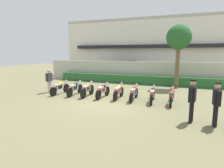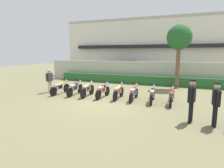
{
  "view_description": "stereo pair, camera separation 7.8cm",
  "coord_description": "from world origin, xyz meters",
  "px_view_note": "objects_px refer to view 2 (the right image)",
  "views": [
    {
      "loc": [
        4.06,
        -9.16,
        2.67
      ],
      "look_at": [
        0.0,
        1.44,
        0.82
      ],
      "focal_mm": 30.65,
      "sensor_mm": 36.0,
      "label": 1
    },
    {
      "loc": [
        4.13,
        -9.13,
        2.67
      ],
      "look_at": [
        0.0,
        1.44,
        0.82
      ],
      "focal_mm": 30.65,
      "sensor_mm": 36.0,
      "label": 2
    }
  ],
  "objects_px": {
    "motorcycle_in_row_0": "(60,87)",
    "motorcycle_in_row_5": "(134,93)",
    "motorcycle_in_row_1": "(75,88)",
    "motorcycle_in_row_4": "(118,91)",
    "motorcycle_in_row_3": "(103,90)",
    "motorcycle_in_row_7": "(172,96)",
    "inspector_person": "(49,79)",
    "motorcycle_in_row_6": "(152,94)",
    "officer_1": "(216,101)",
    "parked_car": "(122,70)",
    "motorcycle_in_row_2": "(87,89)",
    "officer_0": "(192,97)",
    "tree_near_inspector": "(179,39)"
  },
  "relations": [
    {
      "from": "motorcycle_in_row_0",
      "to": "motorcycle_in_row_5",
      "type": "xyz_separation_m",
      "value": [
        4.92,
        0.15,
        -0.01
      ]
    },
    {
      "from": "motorcycle_in_row_1",
      "to": "motorcycle_in_row_4",
      "type": "relative_size",
      "value": 1.05
    },
    {
      "from": "motorcycle_in_row_3",
      "to": "motorcycle_in_row_5",
      "type": "distance_m",
      "value": 1.9
    },
    {
      "from": "motorcycle_in_row_1",
      "to": "motorcycle_in_row_5",
      "type": "xyz_separation_m",
      "value": [
        3.85,
        0.05,
        -0.01
      ]
    },
    {
      "from": "motorcycle_in_row_4",
      "to": "motorcycle_in_row_7",
      "type": "height_order",
      "value": "motorcycle_in_row_4"
    },
    {
      "from": "motorcycle_in_row_3",
      "to": "motorcycle_in_row_1",
      "type": "bearing_deg",
      "value": 90.99
    },
    {
      "from": "motorcycle_in_row_3",
      "to": "inspector_person",
      "type": "xyz_separation_m",
      "value": [
        -4.01,
        0.12,
        0.48
      ]
    },
    {
      "from": "motorcycle_in_row_4",
      "to": "motorcycle_in_row_6",
      "type": "bearing_deg",
      "value": -93.8
    },
    {
      "from": "motorcycle_in_row_4",
      "to": "officer_1",
      "type": "distance_m",
      "value": 5.46
    },
    {
      "from": "parked_car",
      "to": "motorcycle_in_row_2",
      "type": "height_order",
      "value": "parked_car"
    },
    {
      "from": "motorcycle_in_row_6",
      "to": "parked_car",
      "type": "bearing_deg",
      "value": 24.59
    },
    {
      "from": "parked_car",
      "to": "officer_0",
      "type": "relative_size",
      "value": 2.79
    },
    {
      "from": "motorcycle_in_row_3",
      "to": "officer_0",
      "type": "relative_size",
      "value": 1.1
    },
    {
      "from": "motorcycle_in_row_5",
      "to": "inspector_person",
      "type": "distance_m",
      "value": 5.93
    },
    {
      "from": "tree_near_inspector",
      "to": "motorcycle_in_row_6",
      "type": "xyz_separation_m",
      "value": [
        -1.01,
        -4.9,
        -3.26
      ]
    },
    {
      "from": "tree_near_inspector",
      "to": "motorcycle_in_row_7",
      "type": "relative_size",
      "value": 2.48
    },
    {
      "from": "motorcycle_in_row_4",
      "to": "inspector_person",
      "type": "distance_m",
      "value": 5.01
    },
    {
      "from": "motorcycle_in_row_5",
      "to": "motorcycle_in_row_6",
      "type": "bearing_deg",
      "value": -95.94
    },
    {
      "from": "officer_1",
      "to": "motorcycle_in_row_7",
      "type": "bearing_deg",
      "value": -58.29
    },
    {
      "from": "motorcycle_in_row_0",
      "to": "motorcycle_in_row_1",
      "type": "relative_size",
      "value": 1.0
    },
    {
      "from": "motorcycle_in_row_0",
      "to": "motorcycle_in_row_4",
      "type": "xyz_separation_m",
      "value": [
        4.0,
        0.15,
        0.01
      ]
    },
    {
      "from": "motorcycle_in_row_1",
      "to": "motorcycle_in_row_4",
      "type": "bearing_deg",
      "value": -91.19
    },
    {
      "from": "motorcycle_in_row_3",
      "to": "motorcycle_in_row_4",
      "type": "relative_size",
      "value": 1.01
    },
    {
      "from": "motorcycle_in_row_2",
      "to": "inspector_person",
      "type": "relative_size",
      "value": 1.17
    },
    {
      "from": "motorcycle_in_row_5",
      "to": "officer_1",
      "type": "height_order",
      "value": "officer_1"
    },
    {
      "from": "motorcycle_in_row_0",
      "to": "motorcycle_in_row_7",
      "type": "distance_m",
      "value": 6.99
    },
    {
      "from": "motorcycle_in_row_3",
      "to": "motorcycle_in_row_7",
      "type": "relative_size",
      "value": 0.97
    },
    {
      "from": "motorcycle_in_row_1",
      "to": "motorcycle_in_row_5",
      "type": "bearing_deg",
      "value": -91.39
    },
    {
      "from": "tree_near_inspector",
      "to": "officer_1",
      "type": "relative_size",
      "value": 2.9
    },
    {
      "from": "motorcycle_in_row_7",
      "to": "inspector_person",
      "type": "distance_m",
      "value": 7.99
    },
    {
      "from": "motorcycle_in_row_1",
      "to": "inspector_person",
      "type": "height_order",
      "value": "inspector_person"
    },
    {
      "from": "motorcycle_in_row_1",
      "to": "officer_1",
      "type": "relative_size",
      "value": 1.18
    },
    {
      "from": "parked_car",
      "to": "motorcycle_in_row_6",
      "type": "distance_m",
      "value": 9.47
    },
    {
      "from": "officer_0",
      "to": "motorcycle_in_row_0",
      "type": "bearing_deg",
      "value": -6.82
    },
    {
      "from": "motorcycle_in_row_3",
      "to": "officer_0",
      "type": "height_order",
      "value": "officer_0"
    },
    {
      "from": "motorcycle_in_row_5",
      "to": "officer_0",
      "type": "height_order",
      "value": "officer_0"
    },
    {
      "from": "inspector_person",
      "to": "motorcycle_in_row_6",
      "type": "bearing_deg",
      "value": -1.08
    },
    {
      "from": "parked_car",
      "to": "motorcycle_in_row_6",
      "type": "relative_size",
      "value": 2.45
    },
    {
      "from": "motorcycle_in_row_2",
      "to": "motorcycle_in_row_4",
      "type": "height_order",
      "value": "motorcycle_in_row_2"
    },
    {
      "from": "motorcycle_in_row_4",
      "to": "motorcycle_in_row_6",
      "type": "height_order",
      "value": "motorcycle_in_row_4"
    },
    {
      "from": "motorcycle_in_row_2",
      "to": "motorcycle_in_row_4",
      "type": "distance_m",
      "value": 2.0
    },
    {
      "from": "motorcycle_in_row_0",
      "to": "inspector_person",
      "type": "height_order",
      "value": "inspector_person"
    },
    {
      "from": "parked_car",
      "to": "motorcycle_in_row_4",
      "type": "relative_size",
      "value": 2.58
    },
    {
      "from": "motorcycle_in_row_5",
      "to": "tree_near_inspector",
      "type": "bearing_deg",
      "value": -25.09
    },
    {
      "from": "motorcycle_in_row_6",
      "to": "motorcycle_in_row_7",
      "type": "height_order",
      "value": "motorcycle_in_row_6"
    },
    {
      "from": "parked_car",
      "to": "motorcycle_in_row_1",
      "type": "xyz_separation_m",
      "value": [
        -0.4,
        -8.29,
        -0.49
      ]
    },
    {
      "from": "parked_car",
      "to": "motorcycle_in_row_1",
      "type": "relative_size",
      "value": 2.44
    },
    {
      "from": "motorcycle_in_row_1",
      "to": "inspector_person",
      "type": "bearing_deg",
      "value": 85.01
    },
    {
      "from": "motorcycle_in_row_2",
      "to": "motorcycle_in_row_6",
      "type": "relative_size",
      "value": 0.96
    },
    {
      "from": "motorcycle_in_row_2",
      "to": "officer_0",
      "type": "relative_size",
      "value": 1.1
    }
  ]
}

